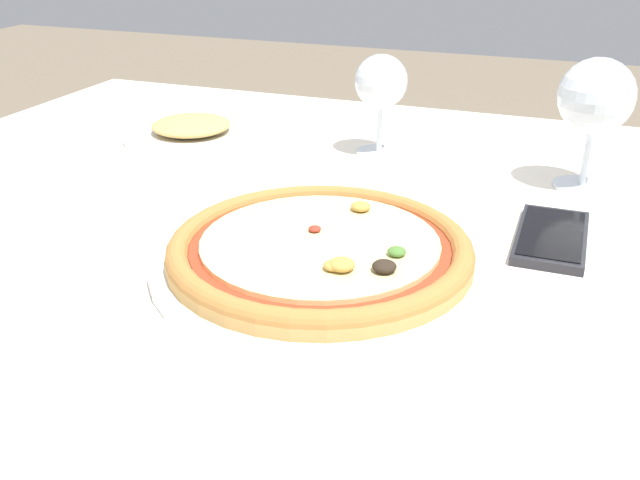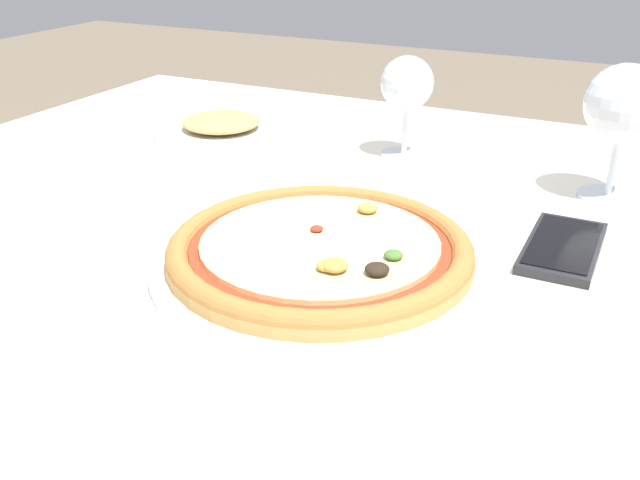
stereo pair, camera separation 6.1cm
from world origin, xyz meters
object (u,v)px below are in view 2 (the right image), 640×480
(dining_table, at_px, (365,302))
(side_plate, at_px, (222,128))
(cell_phone, at_px, (563,247))
(wine_glass_far_right, at_px, (407,86))
(pizza_plate, at_px, (320,252))
(wine_glass_far_left, at_px, (624,106))

(dining_table, xyz_separation_m, side_plate, (-0.34, 0.24, 0.09))
(dining_table, bearing_deg, cell_phone, 16.78)
(wine_glass_far_right, bearing_deg, pizza_plate, -82.81)
(wine_glass_far_right, relative_size, cell_phone, 0.96)
(dining_table, height_order, cell_phone, cell_phone)
(wine_glass_far_right, relative_size, side_plate, 0.69)
(pizza_plate, bearing_deg, wine_glass_far_left, 54.16)
(wine_glass_far_left, bearing_deg, side_plate, 179.05)
(wine_glass_far_left, bearing_deg, dining_table, -132.45)
(wine_glass_far_right, distance_m, cell_phone, 0.34)
(cell_phone, bearing_deg, wine_glass_far_left, 82.43)
(dining_table, height_order, side_plate, side_plate)
(side_plate, bearing_deg, wine_glass_far_right, 6.00)
(wine_glass_far_left, xyz_separation_m, wine_glass_far_right, (-0.27, 0.04, -0.01))
(wine_glass_far_right, bearing_deg, cell_phone, -40.78)
(pizza_plate, relative_size, wine_glass_far_left, 2.04)
(pizza_plate, relative_size, cell_phone, 2.27)
(wine_glass_far_left, bearing_deg, wine_glass_far_right, 171.91)
(wine_glass_far_left, height_order, cell_phone, wine_glass_far_left)
(pizza_plate, distance_m, wine_glass_far_right, 0.37)
(pizza_plate, bearing_deg, side_plate, 135.09)
(wine_glass_far_right, xyz_separation_m, side_plate, (-0.28, -0.03, -0.09))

